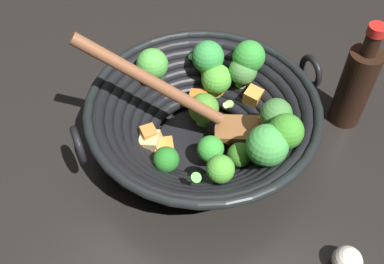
% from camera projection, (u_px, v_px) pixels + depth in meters
% --- Properties ---
extents(ground_plane, '(4.00, 4.00, 0.00)m').
position_uv_depth(ground_plane, '(202.00, 145.00, 0.72)').
color(ground_plane, black).
extents(wok, '(0.36, 0.35, 0.22)m').
position_uv_depth(wok, '(205.00, 117.00, 0.67)').
color(wok, black).
rests_on(wok, ground).
extents(soy_sauce_bottle, '(0.05, 0.05, 0.19)m').
position_uv_depth(soy_sauce_bottle, '(356.00, 85.00, 0.70)').
color(soy_sauce_bottle, black).
rests_on(soy_sauce_bottle, ground).
extents(garlic_bulb, '(0.04, 0.04, 0.04)m').
position_uv_depth(garlic_bulb, '(347.00, 261.00, 0.57)').
color(garlic_bulb, silver).
rests_on(garlic_bulb, ground).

